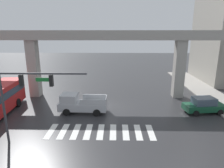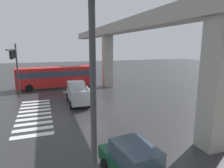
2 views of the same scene
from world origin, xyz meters
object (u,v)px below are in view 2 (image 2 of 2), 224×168
Objects in this scene: street_lamp_near_corner at (93,101)px; traffic_signal_mast at (15,61)px; city_bus at (57,76)px; sedan_dark_green at (136,165)px; pickup_truck at (78,93)px.

traffic_signal_mast is at bearing -168.18° from street_lamp_near_corner.
street_lamp_near_corner is (24.29, -0.70, 2.83)m from city_bus.
sedan_dark_green is at bearing 21.10° from traffic_signal_mast.
street_lamp_near_corner is at bearing 11.82° from traffic_signal_mast.
city_bus is at bearing -175.57° from sedan_dark_green.
city_bus is 1.69× the size of traffic_signal_mast.
pickup_truck is 13.35m from sedan_dark_green.
street_lamp_near_corner is at bearing -1.64° from city_bus.
traffic_signal_mast is 0.90× the size of street_lamp_near_corner.
traffic_signal_mast is (5.69, -4.59, 2.66)m from city_bus.
pickup_truck is 0.71× the size of street_lamp_near_corner.
traffic_signal_mast reaches higher than city_bus.
pickup_truck is 0.47× the size of city_bus.
street_lamp_near_corner is (18.60, 3.89, 0.18)m from traffic_signal_mast.
city_bus is 7.78m from traffic_signal_mast.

